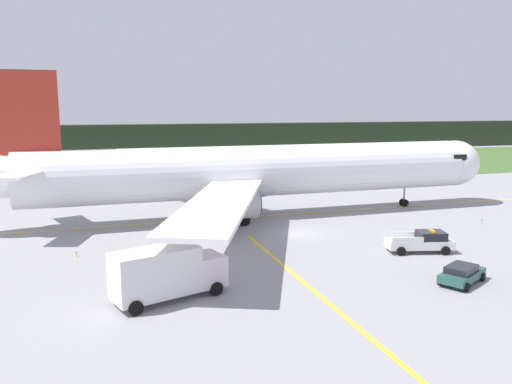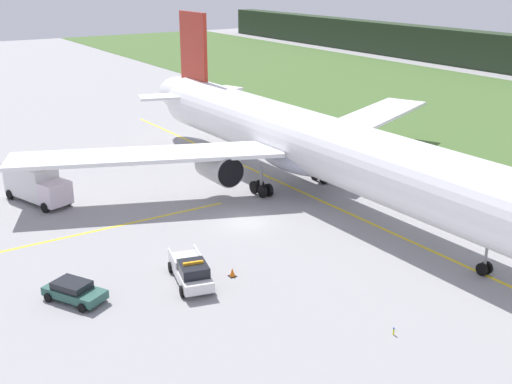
{
  "view_description": "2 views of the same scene",
  "coord_description": "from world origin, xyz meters",
  "px_view_note": "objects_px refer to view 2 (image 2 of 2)",
  "views": [
    {
      "loc": [
        -17.69,
        -44.27,
        12.12
      ],
      "look_at": [
        -2.5,
        6.53,
        3.1
      ],
      "focal_mm": 35.43,
      "sensor_mm": 36.0,
      "label": 1
    },
    {
      "loc": [
        42.25,
        -25.87,
        19.99
      ],
      "look_at": [
        1.46,
        0.07,
        3.07
      ],
      "focal_mm": 44.68,
      "sensor_mm": 36.0,
      "label": 2
    }
  ],
  "objects_px": {
    "apron_cone": "(232,272)",
    "staff_car": "(74,291)",
    "ops_pickup_truck": "(191,271)",
    "airliner": "(313,145)",
    "catering_truck": "(36,183)"
  },
  "relations": [
    {
      "from": "ops_pickup_truck",
      "to": "apron_cone",
      "type": "xyz_separation_m",
      "value": [
        0.61,
        2.86,
        -0.6
      ]
    },
    {
      "from": "apron_cone",
      "to": "staff_car",
      "type": "bearing_deg",
      "value": -103.67
    },
    {
      "from": "catering_truck",
      "to": "staff_car",
      "type": "distance_m",
      "value": 20.17
    },
    {
      "from": "ops_pickup_truck",
      "to": "catering_truck",
      "type": "height_order",
      "value": "catering_truck"
    },
    {
      "from": "ops_pickup_truck",
      "to": "catering_truck",
      "type": "xyz_separation_m",
      "value": [
        -21.81,
        -4.53,
        0.9
      ]
    },
    {
      "from": "catering_truck",
      "to": "ops_pickup_truck",
      "type": "bearing_deg",
      "value": 11.74
    },
    {
      "from": "ops_pickup_truck",
      "to": "staff_car",
      "type": "bearing_deg",
      "value": -104.31
    },
    {
      "from": "airliner",
      "to": "apron_cone",
      "type": "bearing_deg",
      "value": -54.92
    },
    {
      "from": "ops_pickup_truck",
      "to": "catering_truck",
      "type": "distance_m",
      "value": 22.3
    },
    {
      "from": "ops_pickup_truck",
      "to": "airliner",
      "type": "bearing_deg",
      "value": 118.91
    },
    {
      "from": "ops_pickup_truck",
      "to": "catering_truck",
      "type": "relative_size",
      "value": 0.75
    },
    {
      "from": "staff_car",
      "to": "catering_truck",
      "type": "bearing_deg",
      "value": 171.92
    },
    {
      "from": "ops_pickup_truck",
      "to": "apron_cone",
      "type": "relative_size",
      "value": 9.09
    },
    {
      "from": "apron_cone",
      "to": "catering_truck",
      "type": "bearing_deg",
      "value": -161.76
    },
    {
      "from": "airliner",
      "to": "catering_truck",
      "type": "height_order",
      "value": "airliner"
    }
  ]
}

